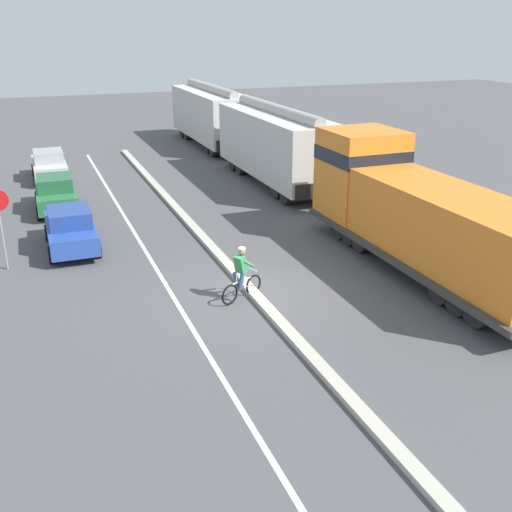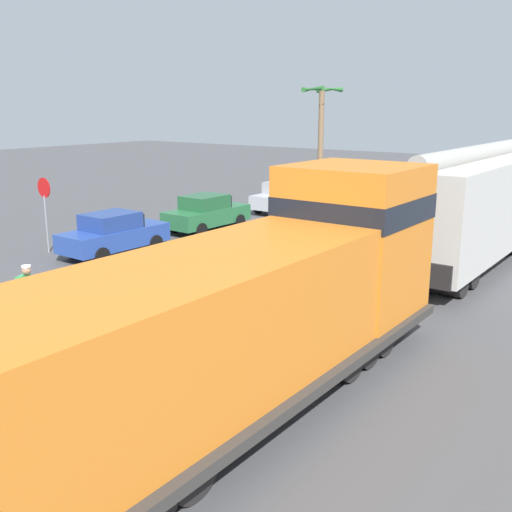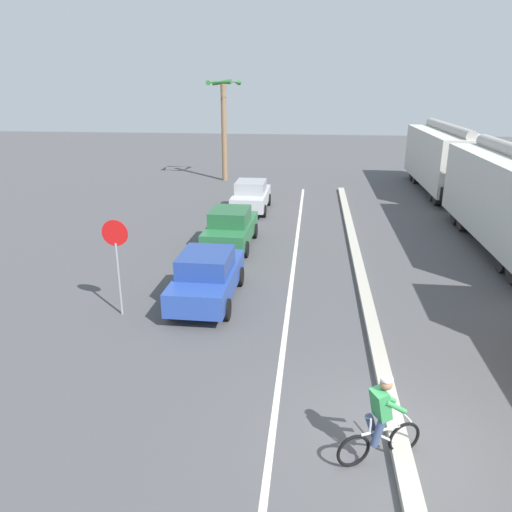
{
  "view_description": "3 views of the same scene",
  "coord_description": "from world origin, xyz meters",
  "px_view_note": "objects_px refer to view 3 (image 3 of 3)",
  "views": [
    {
      "loc": [
        -6.14,
        -16.25,
        8.07
      ],
      "look_at": [
        0.31,
        0.41,
        1.09
      ],
      "focal_mm": 42.0,
      "sensor_mm": 36.0,
      "label": 1
    },
    {
      "loc": [
        12.47,
        -8.26,
        5.51
      ],
      "look_at": [
        3.65,
        3.66,
        1.76
      ],
      "focal_mm": 42.0,
      "sensor_mm": 36.0,
      "label": 2
    },
    {
      "loc": [
        -1.79,
        -7.85,
        6.48
      ],
      "look_at": [
        -3.64,
        8.14,
        0.88
      ],
      "focal_mm": 35.0,
      "sensor_mm": 36.0,
      "label": 3
    }
  ],
  "objects_px": {
    "stop_sign": "(116,249)",
    "palm_tree_near": "(223,110)",
    "hopper_car_middle": "(444,158)",
    "parked_car_blue": "(207,276)",
    "parked_car_green": "(231,228)",
    "parked_car_silver": "(251,196)",
    "cyclist": "(380,422)"
  },
  "relations": [
    {
      "from": "parked_car_silver",
      "to": "palm_tree_near",
      "type": "height_order",
      "value": "palm_tree_near"
    },
    {
      "from": "parked_car_blue",
      "to": "parked_car_green",
      "type": "height_order",
      "value": "same"
    },
    {
      "from": "parked_car_blue",
      "to": "parked_car_silver",
      "type": "distance_m",
      "value": 11.71
    },
    {
      "from": "parked_car_blue",
      "to": "cyclist",
      "type": "height_order",
      "value": "cyclist"
    },
    {
      "from": "palm_tree_near",
      "to": "parked_car_silver",
      "type": "bearing_deg",
      "value": -71.0
    },
    {
      "from": "parked_car_blue",
      "to": "parked_car_silver",
      "type": "relative_size",
      "value": 1.0
    },
    {
      "from": "parked_car_blue",
      "to": "parked_car_silver",
      "type": "xyz_separation_m",
      "value": [
        -0.09,
        11.71,
        0.0
      ]
    },
    {
      "from": "hopper_car_middle",
      "to": "stop_sign",
      "type": "height_order",
      "value": "hopper_car_middle"
    },
    {
      "from": "hopper_car_middle",
      "to": "cyclist",
      "type": "xyz_separation_m",
      "value": [
        -6.65,
        -24.51,
        -1.26
      ]
    },
    {
      "from": "parked_car_blue",
      "to": "parked_car_green",
      "type": "bearing_deg",
      "value": 91.73
    },
    {
      "from": "cyclist",
      "to": "stop_sign",
      "type": "distance_m",
      "value": 8.72
    },
    {
      "from": "hopper_car_middle",
      "to": "parked_car_green",
      "type": "height_order",
      "value": "hopper_car_middle"
    },
    {
      "from": "hopper_car_middle",
      "to": "parked_car_silver",
      "type": "xyz_separation_m",
      "value": [
        -11.23,
        -6.23,
        -1.26
      ]
    },
    {
      "from": "cyclist",
      "to": "stop_sign",
      "type": "relative_size",
      "value": 0.6
    },
    {
      "from": "palm_tree_near",
      "to": "cyclist",
      "type": "bearing_deg",
      "value": -74.33
    },
    {
      "from": "parked_car_green",
      "to": "parked_car_silver",
      "type": "height_order",
      "value": "same"
    },
    {
      "from": "hopper_car_middle",
      "to": "parked_car_blue",
      "type": "xyz_separation_m",
      "value": [
        -11.14,
        -17.94,
        -1.26
      ]
    },
    {
      "from": "hopper_car_middle",
      "to": "parked_car_green",
      "type": "relative_size",
      "value": 2.5
    },
    {
      "from": "cyclist",
      "to": "palm_tree_near",
      "type": "relative_size",
      "value": 0.26
    },
    {
      "from": "stop_sign",
      "to": "palm_tree_near",
      "type": "xyz_separation_m",
      "value": [
        -0.7,
        21.5,
        2.74
      ]
    },
    {
      "from": "hopper_car_middle",
      "to": "parked_car_blue",
      "type": "height_order",
      "value": "hopper_car_middle"
    },
    {
      "from": "parked_car_green",
      "to": "palm_tree_near",
      "type": "relative_size",
      "value": 0.63
    },
    {
      "from": "parked_car_silver",
      "to": "cyclist",
      "type": "distance_m",
      "value": 18.84
    },
    {
      "from": "parked_car_blue",
      "to": "parked_car_green",
      "type": "relative_size",
      "value": 0.99
    },
    {
      "from": "parked_car_blue",
      "to": "parked_car_silver",
      "type": "bearing_deg",
      "value": 90.43
    },
    {
      "from": "hopper_car_middle",
      "to": "parked_car_silver",
      "type": "height_order",
      "value": "hopper_car_middle"
    },
    {
      "from": "palm_tree_near",
      "to": "stop_sign",
      "type": "bearing_deg",
      "value": -88.14
    },
    {
      "from": "parked_car_blue",
      "to": "palm_tree_near",
      "type": "height_order",
      "value": "palm_tree_near"
    },
    {
      "from": "stop_sign",
      "to": "palm_tree_near",
      "type": "relative_size",
      "value": 0.43
    },
    {
      "from": "parked_car_blue",
      "to": "palm_tree_near",
      "type": "bearing_deg",
      "value": 98.5
    },
    {
      "from": "cyclist",
      "to": "stop_sign",
      "type": "xyz_separation_m",
      "value": [
        -6.82,
        5.3,
        1.21
      ]
    },
    {
      "from": "stop_sign",
      "to": "hopper_car_middle",
      "type": "bearing_deg",
      "value": 54.97
    }
  ]
}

